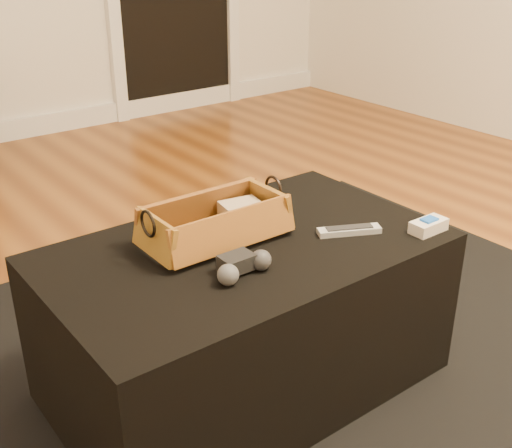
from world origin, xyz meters
TOP-DOWN VIEW (x-y plane):
  - floor at (0.00, 0.00)m, footprint 5.00×5.50m
  - area_rug at (-0.11, 0.02)m, footprint 2.60×2.00m
  - ottoman at (-0.11, 0.07)m, footprint 1.00×0.60m
  - tv_remote at (-0.17, 0.12)m, footprint 0.20×0.06m
  - cloth_bundle at (-0.05, 0.16)m, footprint 0.11×0.09m
  - wicker_basket at (-0.15, 0.14)m, footprint 0.38×0.20m
  - game_controller at (-0.20, -0.05)m, footprint 0.15×0.09m
  - silver_remote at (0.15, -0.04)m, footprint 0.17×0.11m
  - cream_gadget at (0.32, -0.16)m, footprint 0.10×0.05m

SIDE VIEW (x-z plane):
  - floor at x=0.00m, z-range -0.01..0.00m
  - area_rug at x=-0.11m, z-range 0.00..0.01m
  - ottoman at x=-0.11m, z-range 0.01..0.43m
  - silver_remote at x=0.15m, z-range 0.43..0.45m
  - cream_gadget at x=0.32m, z-range 0.43..0.47m
  - tv_remote at x=-0.17m, z-range 0.45..0.47m
  - game_controller at x=-0.20m, z-range 0.43..0.48m
  - cloth_bundle at x=-0.05m, z-range 0.45..0.50m
  - wicker_basket at x=-0.15m, z-range 0.41..0.54m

